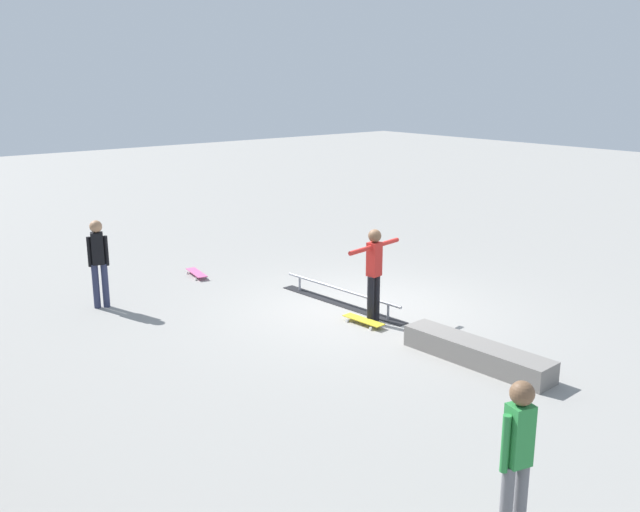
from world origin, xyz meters
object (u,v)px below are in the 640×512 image
grind_rail (341,297)px  bystander_black_shirt (98,259)px  skate_ledge (476,353)px  skateboard_main (363,320)px  loose_skateboard_pink (196,273)px  bystander_green_shirt (517,454)px  skater_main (374,269)px

grind_rail → bystander_black_shirt: bystander_black_shirt is taller
skate_ledge → skateboard_main: skate_ledge is taller
loose_skateboard_pink → bystander_green_shirt: bearing=-2.6°
bystander_black_shirt → bystander_green_shirt: bearing=-66.9°
bystander_black_shirt → bystander_green_shirt: bystander_black_shirt is taller
skate_ledge → loose_skateboard_pink: (6.60, 0.86, -0.09)m
bystander_green_shirt → loose_skateboard_pink: 9.63m
skate_ledge → bystander_green_shirt: (-2.75, 3.00, 0.73)m
skate_ledge → skateboard_main: (2.25, 0.15, -0.09)m
bystander_black_shirt → loose_skateboard_pink: size_ratio=1.95×
skate_ledge → skater_main: 2.38m
bystander_black_shirt → bystander_green_shirt: 8.67m
skater_main → bystander_green_shirt: size_ratio=1.03×
bystander_black_shirt → loose_skateboard_pink: (0.69, -2.33, -0.83)m
skate_ledge → skateboard_main: bearing=3.9°
skateboard_main → bystander_green_shirt: bystander_green_shirt is taller
bystander_green_shirt → bystander_black_shirt: bearing=106.2°
grind_rail → skater_main: 1.33m
grind_rail → skate_ledge: size_ratio=1.28×
grind_rail → bystander_green_shirt: (-6.04, 3.26, 0.75)m
grind_rail → skater_main: (-1.04, 0.18, 0.80)m
skate_ledge → skateboard_main: size_ratio=2.91×
skateboard_main → bystander_black_shirt: bystander_black_shirt is taller
skater_main → skateboard_main: 0.89m
grind_rail → skate_ledge: skate_ledge is taller
skate_ledge → bystander_black_shirt: (5.91, 3.19, 0.75)m
skateboard_main → grind_rail: bearing=154.4°
skate_ledge → skater_main: size_ratio=1.47×
skateboard_main → bystander_black_shirt: (3.67, 3.04, 0.83)m
bystander_green_shirt → loose_skateboard_pink: bearing=92.0°
grind_rail → bystander_black_shirt: bearing=48.7°
skate_ledge → bystander_green_shirt: bearing=132.5°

